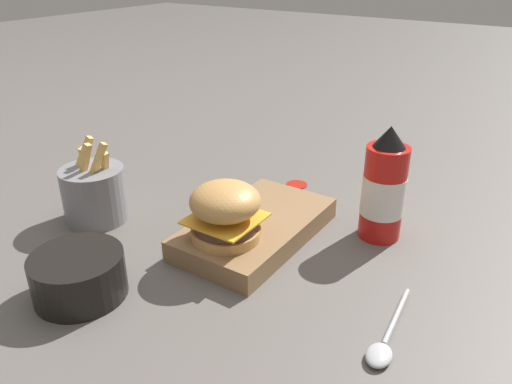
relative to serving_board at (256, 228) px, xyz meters
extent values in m
plane|color=#5B5651|center=(-0.02, 0.01, -0.02)|extent=(6.00, 6.00, 0.00)
cube|color=olive|center=(0.00, 0.00, 0.00)|extent=(0.29, 0.16, 0.04)
cylinder|color=tan|center=(0.08, -0.01, 0.03)|extent=(0.11, 0.11, 0.02)
cylinder|color=#4C3323|center=(0.08, -0.01, 0.04)|extent=(0.10, 0.10, 0.02)
cube|color=gold|center=(0.08, -0.01, 0.05)|extent=(0.10, 0.10, 0.00)
ellipsoid|color=tan|center=(0.08, -0.01, 0.08)|extent=(0.11, 0.11, 0.06)
cylinder|color=red|center=(-0.12, 0.17, 0.06)|extent=(0.07, 0.07, 0.16)
cylinder|color=white|center=(-0.12, 0.17, 0.06)|extent=(0.07, 0.07, 0.07)
cone|color=black|center=(-0.12, 0.17, 0.16)|extent=(0.05, 0.05, 0.03)
cylinder|color=slate|center=(0.10, -0.28, 0.03)|extent=(0.11, 0.11, 0.10)
cube|color=#E5B760|center=(0.09, -0.26, 0.08)|extent=(0.02, 0.03, 0.07)
cube|color=#E5B760|center=(0.10, -0.30, 0.09)|extent=(0.04, 0.04, 0.09)
cube|color=#E5B760|center=(0.11, -0.28, 0.09)|extent=(0.02, 0.04, 0.09)
cube|color=#E5B760|center=(0.11, -0.26, 0.09)|extent=(0.04, 0.04, 0.09)
cube|color=#E5B760|center=(0.09, -0.31, 0.08)|extent=(0.03, 0.02, 0.07)
cylinder|color=black|center=(0.27, -0.12, 0.01)|extent=(0.13, 0.13, 0.06)
cylinder|color=beige|center=(0.27, -0.12, 0.04)|extent=(0.11, 0.11, 0.01)
cylinder|color=#B2B2B7|center=(0.07, 0.27, -0.01)|extent=(0.12, 0.02, 0.01)
ellipsoid|color=#B2B2B7|center=(0.15, 0.28, -0.01)|extent=(0.05, 0.03, 0.01)
cylinder|color=#B21E14|center=(-0.22, -0.05, -0.02)|extent=(0.04, 0.04, 0.00)
camera|label=1|loc=(0.61, 0.40, 0.42)|focal=35.00mm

